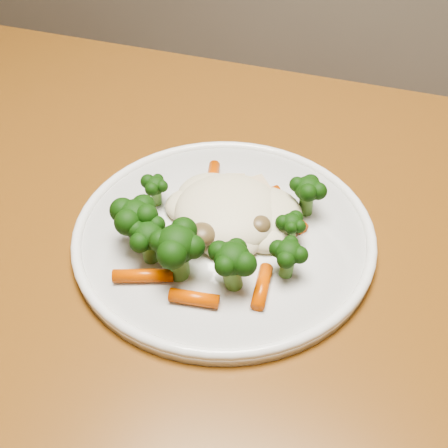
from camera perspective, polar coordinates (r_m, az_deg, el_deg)
name	(u,v)px	position (r m, az deg, el deg)	size (l,w,h in m)	color
dining_table	(195,317)	(0.62, -2.99, -9.37)	(1.12, 0.76, 0.75)	brown
plate	(224,235)	(0.54, 0.00, -1.09)	(0.29, 0.29, 0.01)	white
meal	(215,223)	(0.51, -0.91, 0.13)	(0.18, 0.19, 0.05)	beige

